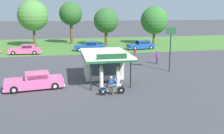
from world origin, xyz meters
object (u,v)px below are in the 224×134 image
featured_classic_sedan (35,81)px  gas_pump_nearside (101,77)px  bystander_standing_back_lot (135,53)px  roadside_pole_sign (171,42)px  bystander_strolling_foreground (157,57)px  parked_car_back_row_far_right (26,50)px  motorcycle_with_rider (112,87)px  parked_car_back_row_right (90,47)px  gas_pump_offside (118,77)px  parked_car_back_row_centre_left (141,45)px

featured_classic_sedan → gas_pump_nearside: bearing=-7.6°
bystander_standing_back_lot → roadside_pole_sign: size_ratio=0.34×
featured_classic_sedan → bystander_strolling_foreground: bearing=28.6°
bystander_strolling_foreground → roadside_pole_sign: (-0.10, -4.10, 2.46)m
parked_car_back_row_far_right → bystander_strolling_foreground: bearing=-32.7°
featured_classic_sedan → bystander_strolling_foreground: bystander_strolling_foreground is taller
motorcycle_with_rider → bystander_strolling_foreground: bearing=53.1°
gas_pump_nearside → parked_car_back_row_right: bearing=86.3°
parked_car_back_row_far_right → bystander_standing_back_lot: bearing=-24.7°
gas_pump_nearside → bystander_strolling_foreground: gas_pump_nearside is taller
gas_pump_nearside → parked_car_back_row_far_right: gas_pump_nearside is taller
parked_car_back_row_right → bystander_strolling_foreground: 14.47m
parked_car_back_row_far_right → bystander_standing_back_lot: (15.82, -7.29, 0.20)m
parked_car_back_row_far_right → bystander_standing_back_lot: 17.42m
gas_pump_offside → bystander_standing_back_lot: size_ratio=1.14×
featured_classic_sedan → parked_car_back_row_right: parked_car_back_row_right is taller
parked_car_back_row_far_right → parked_car_back_row_centre_left: parked_car_back_row_centre_left is taller
roadside_pole_sign → gas_pump_offside: bearing=-147.0°
gas_pump_nearside → featured_classic_sedan: 5.88m
parked_car_back_row_far_right → parked_car_back_row_centre_left: size_ratio=1.00×
parked_car_back_row_right → roadside_pole_sign: roadside_pole_sign is taller
gas_pump_offside → bystander_strolling_foreground: size_ratio=1.14×
parked_car_back_row_centre_left → roadside_pole_sign: size_ratio=1.03×
gas_pump_offside → bystander_strolling_foreground: bearing=50.6°
parked_car_back_row_right → parked_car_back_row_far_right: size_ratio=1.08×
gas_pump_offside → gas_pump_nearside: bearing=180.0°
parked_car_back_row_far_right → roadside_pole_sign: bearing=-41.3°
featured_classic_sedan → bystander_standing_back_lot: 17.33m
parked_car_back_row_centre_left → gas_pump_offside: bearing=-112.9°
parked_car_back_row_centre_left → bystander_strolling_foreground: (-1.92, -12.72, 0.18)m
parked_car_back_row_far_right → roadside_pole_sign: (17.51, -15.39, 2.68)m
gas_pump_nearside → roadside_pole_sign: (8.50, 4.54, 2.41)m
motorcycle_with_rider → parked_car_back_row_far_right: motorcycle_with_rider is taller
parked_car_back_row_right → parked_car_back_row_far_right: (-10.38, -1.25, -0.04)m
gas_pump_offside → bystander_standing_back_lot: gas_pump_offside is taller
featured_classic_sedan → parked_car_back_row_right: 21.63m
featured_classic_sedan → bystander_strolling_foreground: 16.43m
roadside_pole_sign → featured_classic_sedan: bearing=-165.3°
bystander_strolling_foreground → bystander_standing_back_lot: 4.39m
gas_pump_offside → bystander_standing_back_lot: (5.31, 12.64, 0.01)m
roadside_pole_sign → parked_car_back_row_far_right: bearing=138.7°
motorcycle_with_rider → bystander_standing_back_lot: size_ratio=1.31×
gas_pump_offside → motorcycle_with_rider: bearing=-114.8°
gas_pump_nearside → gas_pump_offside: bearing=-0.0°
parked_car_back_row_far_right → parked_car_back_row_centre_left: bearing=4.2°
motorcycle_with_rider → featured_classic_sedan: bearing=155.2°
gas_pump_nearside → featured_classic_sedan: gas_pump_nearside is taller
bystander_standing_back_lot → parked_car_back_row_far_right: bearing=155.3°
parked_car_back_row_right → parked_car_back_row_far_right: parked_car_back_row_right is taller
gas_pump_offside → featured_classic_sedan: (-7.33, 0.77, -0.20)m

